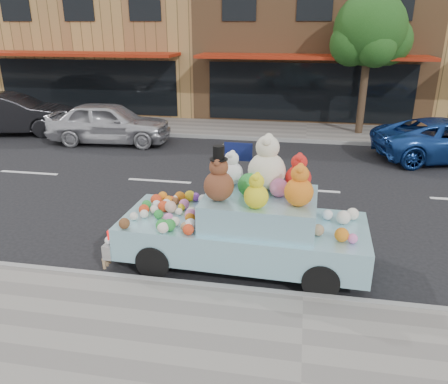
% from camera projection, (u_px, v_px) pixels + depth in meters
% --- Properties ---
extents(ground, '(120.00, 120.00, 0.00)m').
position_uv_depth(ground, '(305.00, 190.00, 11.48)').
color(ground, black).
rests_on(ground, ground).
extents(near_sidewalk, '(60.00, 3.00, 0.12)m').
position_uv_depth(near_sidewalk, '(301.00, 366.00, 5.50)').
color(near_sidewalk, gray).
rests_on(near_sidewalk, ground).
extents(far_sidewalk, '(60.00, 3.00, 0.12)m').
position_uv_depth(far_sidewalk, '(306.00, 132.00, 17.43)').
color(far_sidewalk, gray).
rests_on(far_sidewalk, ground).
extents(near_kerb, '(60.00, 0.12, 0.13)m').
position_uv_depth(near_kerb, '(303.00, 297.00, 6.87)').
color(near_kerb, gray).
rests_on(near_kerb, ground).
extents(far_kerb, '(60.00, 0.12, 0.13)m').
position_uv_depth(far_kerb, '(306.00, 141.00, 16.05)').
color(far_kerb, gray).
rests_on(far_kerb, ground).
extents(storefront_left, '(10.00, 9.80, 7.30)m').
position_uv_depth(storefront_left, '(118.00, 33.00, 22.83)').
color(storefront_left, '#AA8347').
rests_on(storefront_left, ground).
extents(storefront_mid, '(10.00, 9.80, 7.30)m').
position_uv_depth(storefront_mid, '(312.00, 34.00, 21.16)').
color(storefront_mid, '#90633D').
rests_on(storefront_mid, ground).
extents(street_tree, '(3.00, 2.70, 5.22)m').
position_uv_depth(street_tree, '(370.00, 36.00, 15.83)').
color(street_tree, '#38281C').
rests_on(street_tree, ground).
extents(car_silver, '(4.53, 2.12, 1.50)m').
position_uv_depth(car_silver, '(109.00, 123.00, 15.80)').
color(car_silver, silver).
rests_on(car_silver, ground).
extents(car_dark, '(5.02, 2.73, 1.57)m').
position_uv_depth(car_dark, '(11.00, 114.00, 17.11)').
color(car_dark, black).
rests_on(car_dark, ground).
extents(art_car, '(4.54, 1.92, 2.32)m').
position_uv_depth(art_car, '(245.00, 222.00, 7.70)').
color(art_car, black).
rests_on(art_car, ground).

